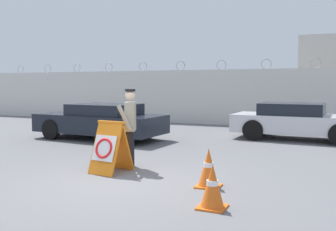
{
  "coord_description": "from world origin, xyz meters",
  "views": [
    {
      "loc": [
        3.67,
        -6.17,
        1.89
      ],
      "look_at": [
        0.09,
        2.15,
        1.15
      ],
      "focal_mm": 40.0,
      "sensor_mm": 36.0,
      "label": 1
    }
  ],
  "objects_px": {
    "security_guard": "(130,124)",
    "traffic_cone_near": "(212,186)",
    "barricade_sign": "(110,147)",
    "parked_car_front_coupe": "(101,121)",
    "parked_car_rear_sedan": "(297,121)",
    "traffic_cone_mid": "(209,168)"
  },
  "relations": [
    {
      "from": "parked_car_front_coupe",
      "to": "security_guard",
      "type": "bearing_deg",
      "value": 136.09
    },
    {
      "from": "barricade_sign",
      "to": "parked_car_rear_sedan",
      "type": "height_order",
      "value": "parked_car_rear_sedan"
    },
    {
      "from": "traffic_cone_mid",
      "to": "parked_car_rear_sedan",
      "type": "distance_m",
      "value": 7.06
    },
    {
      "from": "traffic_cone_mid",
      "to": "parked_car_rear_sedan",
      "type": "xyz_separation_m",
      "value": [
        1.01,
        6.98,
        0.29
      ]
    },
    {
      "from": "barricade_sign",
      "to": "parked_car_rear_sedan",
      "type": "xyz_separation_m",
      "value": [
        3.32,
        6.72,
        0.09
      ]
    },
    {
      "from": "barricade_sign",
      "to": "traffic_cone_mid",
      "type": "xyz_separation_m",
      "value": [
        2.3,
        -0.27,
        -0.2
      ]
    },
    {
      "from": "security_guard",
      "to": "traffic_cone_mid",
      "type": "bearing_deg",
      "value": 44.86
    },
    {
      "from": "security_guard",
      "to": "traffic_cone_mid",
      "type": "distance_m",
      "value": 2.41
    },
    {
      "from": "traffic_cone_near",
      "to": "traffic_cone_mid",
      "type": "distance_m",
      "value": 1.19
    },
    {
      "from": "traffic_cone_near",
      "to": "parked_car_front_coupe",
      "type": "relative_size",
      "value": 0.15
    },
    {
      "from": "barricade_sign",
      "to": "traffic_cone_near",
      "type": "xyz_separation_m",
      "value": [
        2.71,
        -1.39,
        -0.22
      ]
    },
    {
      "from": "traffic_cone_near",
      "to": "traffic_cone_mid",
      "type": "bearing_deg",
      "value": 109.93
    },
    {
      "from": "barricade_sign",
      "to": "traffic_cone_mid",
      "type": "distance_m",
      "value": 2.33
    },
    {
      "from": "parked_car_front_coupe",
      "to": "parked_car_rear_sedan",
      "type": "bearing_deg",
      "value": -153.11
    },
    {
      "from": "traffic_cone_near",
      "to": "parked_car_rear_sedan",
      "type": "xyz_separation_m",
      "value": [
        0.61,
        8.11,
        0.31
      ]
    },
    {
      "from": "security_guard",
      "to": "traffic_cone_near",
      "type": "distance_m",
      "value": 3.32
    },
    {
      "from": "security_guard",
      "to": "barricade_sign",
      "type": "bearing_deg",
      "value": -36.91
    },
    {
      "from": "parked_car_rear_sedan",
      "to": "security_guard",
      "type": "bearing_deg",
      "value": -114.62
    },
    {
      "from": "barricade_sign",
      "to": "traffic_cone_near",
      "type": "distance_m",
      "value": 3.05
    },
    {
      "from": "barricade_sign",
      "to": "parked_car_front_coupe",
      "type": "relative_size",
      "value": 0.24
    },
    {
      "from": "security_guard",
      "to": "traffic_cone_mid",
      "type": "xyz_separation_m",
      "value": [
        2.14,
        -0.9,
        -0.65
      ]
    },
    {
      "from": "traffic_cone_near",
      "to": "parked_car_rear_sedan",
      "type": "bearing_deg",
      "value": 85.71
    }
  ]
}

